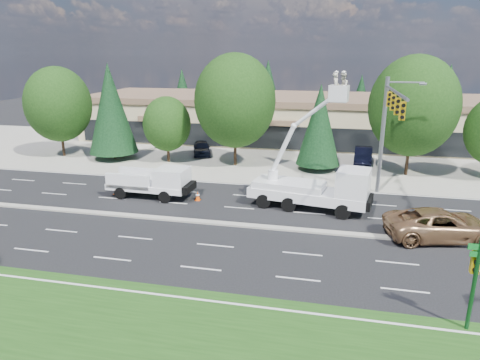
% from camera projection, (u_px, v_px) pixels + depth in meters
% --- Properties ---
extents(ground, '(140.00, 140.00, 0.00)m').
position_uv_depth(ground, '(228.00, 225.00, 27.69)').
color(ground, black).
rests_on(ground, ground).
extents(concrete_apron, '(140.00, 22.00, 0.01)m').
position_uv_depth(concrete_apron, '(272.00, 155.00, 46.41)').
color(concrete_apron, gray).
rests_on(concrete_apron, ground).
extents(grass_verge, '(140.00, 10.00, 0.01)m').
position_uv_depth(grass_verge, '(143.00, 359.00, 15.51)').
color(grass_verge, '#1A4012').
rests_on(grass_verge, ground).
extents(road_median, '(120.00, 0.55, 0.12)m').
position_uv_depth(road_median, '(228.00, 224.00, 27.67)').
color(road_median, gray).
rests_on(road_median, ground).
extents(strip_mall, '(50.40, 15.40, 5.50)m').
position_uv_depth(strip_mall, '(284.00, 117.00, 54.94)').
color(strip_mall, tan).
rests_on(strip_mall, ground).
extents(tree_front_a, '(6.79, 6.79, 9.43)m').
position_uv_depth(tree_front_a, '(58.00, 104.00, 44.66)').
color(tree_front_a, '#332114').
rests_on(tree_front_a, ground).
extents(tree_front_b, '(4.96, 4.96, 9.77)m').
position_uv_depth(tree_front_b, '(111.00, 109.00, 43.51)').
color(tree_front_b, '#332114').
rests_on(tree_front_b, ground).
extents(tree_front_c, '(4.77, 4.77, 6.62)m').
position_uv_depth(tree_front_c, '(167.00, 124.00, 42.67)').
color(tree_front_c, '#332114').
rests_on(tree_front_c, ground).
extents(tree_front_d, '(7.76, 7.76, 10.77)m').
position_uv_depth(tree_front_d, '(235.00, 101.00, 40.54)').
color(tree_front_d, '#332114').
rests_on(tree_front_d, ground).
extents(tree_front_e, '(4.08, 4.08, 8.03)m').
position_uv_depth(tree_front_e, '(319.00, 125.00, 39.47)').
color(tree_front_e, '#332114').
rests_on(tree_front_e, ground).
extents(tree_front_f, '(7.67, 7.67, 10.64)m').
position_uv_depth(tree_front_f, '(413.00, 106.00, 37.29)').
color(tree_front_f, '#332114').
rests_on(tree_front_f, ground).
extents(tree_back_a, '(4.20, 4.20, 8.28)m').
position_uv_depth(tree_back_a, '(183.00, 93.00, 69.43)').
color(tree_back_a, '#332114').
rests_on(tree_back_a, ground).
extents(tree_back_b, '(4.91, 4.91, 9.68)m').
position_uv_depth(tree_back_b, '(268.00, 90.00, 66.34)').
color(tree_back_b, '#332114').
rests_on(tree_back_b, ground).
extents(tree_back_c, '(3.88, 3.88, 7.65)m').
position_uv_depth(tree_back_c, '(360.00, 99.00, 63.79)').
color(tree_back_c, '#332114').
rests_on(tree_back_c, ground).
extents(tree_back_d, '(4.69, 4.69, 9.24)m').
position_uv_depth(tree_back_d, '(448.00, 95.00, 61.08)').
color(tree_back_d, '#332114').
rests_on(tree_back_d, ground).
extents(signal_mast, '(2.76, 10.16, 9.00)m').
position_uv_depth(signal_mast, '(388.00, 120.00, 30.50)').
color(signal_mast, gray).
rests_on(signal_mast, ground).
extents(street_sign_pole, '(0.90, 0.44, 4.00)m').
position_uv_depth(street_sign_pole, '(475.00, 273.00, 16.66)').
color(street_sign_pole, '#0B3314').
rests_on(street_sign_pole, ground).
extents(utility_pickup, '(6.28, 2.63, 2.38)m').
position_uv_depth(utility_pickup, '(154.00, 185.00, 32.73)').
color(utility_pickup, white).
rests_on(utility_pickup, ground).
extents(bucket_truck, '(8.61, 3.91, 9.60)m').
position_uv_depth(bucket_truck, '(317.00, 183.00, 29.84)').
color(bucket_truck, white).
rests_on(bucket_truck, ground).
extents(traffic_cone_a, '(0.40, 0.40, 0.70)m').
position_uv_depth(traffic_cone_a, '(116.00, 190.00, 33.63)').
color(traffic_cone_a, '#E34907').
rests_on(traffic_cone_a, ground).
extents(traffic_cone_b, '(0.40, 0.40, 0.70)m').
position_uv_depth(traffic_cone_b, '(198.00, 196.00, 32.21)').
color(traffic_cone_b, '#E34907').
rests_on(traffic_cone_b, ground).
extents(traffic_cone_c, '(0.40, 0.40, 0.70)m').
position_uv_depth(traffic_cone_c, '(266.00, 202.00, 30.99)').
color(traffic_cone_c, '#E34907').
rests_on(traffic_cone_c, ground).
extents(minivan, '(6.97, 4.28, 1.80)m').
position_uv_depth(minivan, '(441.00, 225.00, 25.35)').
color(minivan, '#9C724B').
rests_on(minivan, ground).
extents(parked_car_west, '(3.14, 4.80, 1.52)m').
position_uv_depth(parked_car_west, '(202.00, 148.00, 46.54)').
color(parked_car_west, black).
rests_on(parked_car_west, ground).
extents(parked_car_east, '(2.03, 4.95, 1.60)m').
position_uv_depth(parked_car_east, '(363.00, 155.00, 42.96)').
color(parked_car_east, black).
rests_on(parked_car_east, ground).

